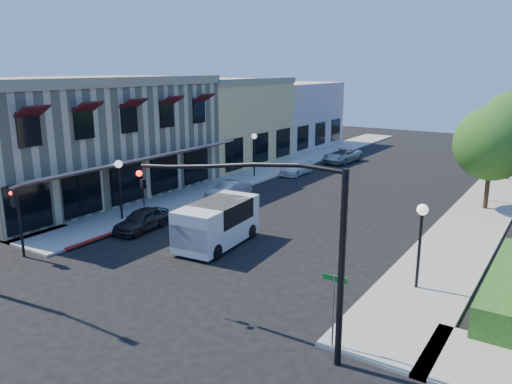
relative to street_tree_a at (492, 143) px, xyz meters
The scene contains 21 objects.
ground 24.06m from the street_tree_a, 111.80° to the right, with size 120.00×120.00×0.00m, color black.
sidewalk_left 18.71m from the street_tree_a, 164.10° to the left, with size 3.50×50.00×0.12m, color gray.
sidewalk_right 6.49m from the street_tree_a, 90.57° to the left, with size 3.50×50.00×0.12m, color gray.
curb_red_strip 21.45m from the street_tree_a, 138.28° to the right, with size 0.25×10.00×0.06m, color maroon.
corner_brick_building 26.63m from the street_tree_a, 155.60° to the right, with size 11.77×18.20×8.10m.
yellow_stucco_building 24.63m from the street_tree_a, behind, with size 10.00×12.00×7.60m, color #EAC069.
pink_stucco_building 29.10m from the street_tree_a, 146.64° to the left, with size 10.00×12.00×7.00m, color tan.
hedge 13.96m from the street_tree_a, 77.42° to the right, with size 1.40×8.00×1.10m, color #235117.
street_tree_a is the anchor object (origin of this frame).
signal_mast_arm 20.71m from the street_tree_a, 98.17° to the right, with size 8.01×0.39×6.00m.
secondary_signal 26.64m from the street_tree_a, 129.21° to the right, with size 0.28×0.42×3.32m.
street_name_sign 20.00m from the street_tree_a, 93.76° to the right, with size 0.80×0.06×2.50m.
lamppost_left_near 22.30m from the street_tree_a, 141.02° to the right, with size 0.44×0.44×3.57m.
lamppost_left_far 17.36m from the street_tree_a, behind, with size 0.44×0.44×3.57m.
lamppost_right_near 14.08m from the street_tree_a, 91.23° to the right, with size 0.44×0.44×3.57m.
lamppost_right_far 2.49m from the street_tree_a, 98.53° to the left, with size 0.44×0.44×3.57m.
white_van 17.74m from the street_tree_a, 125.43° to the right, with size 2.59×5.13×2.19m.
parked_car_a 21.26m from the street_tree_a, 135.70° to the right, with size 1.43×3.57×1.21m, color black.
parked_car_b 16.80m from the street_tree_a, 156.08° to the right, with size 1.26×3.62×1.19m, color #B2B5B7.
parked_car_c 15.72m from the street_tree_a, 168.72° to the left, with size 1.55×3.80×1.10m, color white.
parked_car_d 17.59m from the street_tree_a, 144.53° to the left, with size 2.17×4.70×1.31m, color #9B9DA0.
Camera 1 is at (13.22, -10.97, 8.69)m, focal length 35.00 mm.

